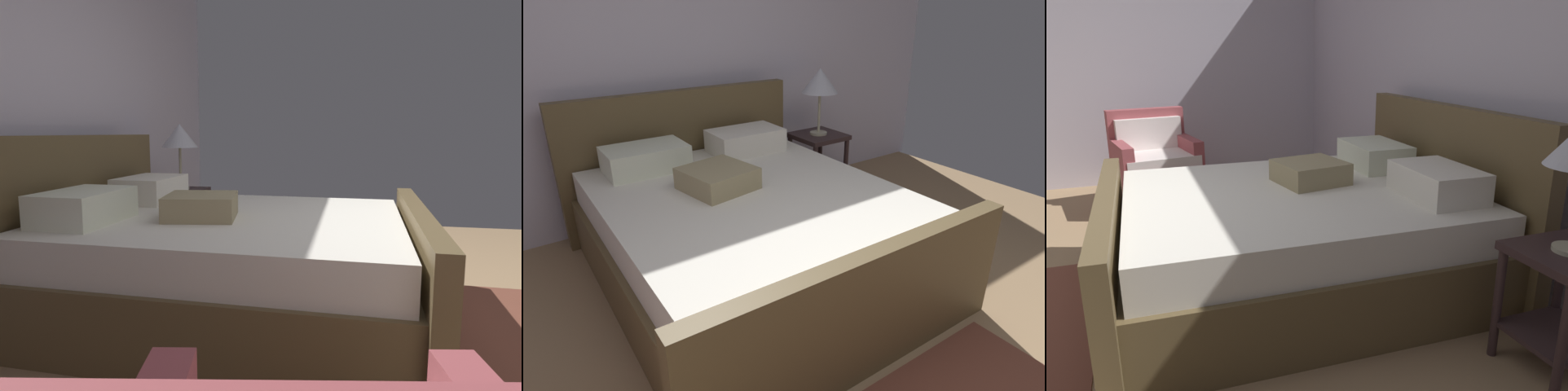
{
  "view_description": "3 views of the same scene",
  "coord_description": "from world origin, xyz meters",
  "views": [
    {
      "loc": [
        -2.63,
        0.63,
        1.12
      ],
      "look_at": [
        0.27,
        1.22,
        0.7
      ],
      "focal_mm": 30.92,
      "sensor_mm": 36.0,
      "label": 1
    },
    {
      "loc": [
        -1.34,
        -0.89,
        1.7
      ],
      "look_at": [
        0.13,
        1.16,
        0.62
      ],
      "focal_mm": 30.32,
      "sensor_mm": 36.0,
      "label": 2
    },
    {
      "loc": [
        2.73,
        0.4,
        1.45
      ],
      "look_at": [
        0.26,
        1.32,
        0.66
      ],
      "focal_mm": 33.76,
      "sensor_mm": 36.0,
      "label": 3
    }
  ],
  "objects": [
    {
      "name": "wall_side_left",
      "position": [
        -3.04,
        0.0,
        1.44
      ],
      "size": [
        0.12,
        5.35,
        2.89
      ],
      "primitive_type": "cube",
      "color": "silver",
      "rests_on": "ground"
    },
    {
      "name": "ground_plane",
      "position": [
        0.0,
        0.0,
        -0.01
      ],
      "size": [
        5.96,
        5.23,
        0.02
      ],
      "primitive_type": "cube",
      "color": "#9B7B57"
    },
    {
      "name": "nightstand_right",
      "position": [
        1.27,
        2.18,
        0.4
      ],
      "size": [
        0.44,
        0.44,
        0.6
      ],
      "color": "#342425",
      "rests_on": "ground"
    },
    {
      "name": "armchair",
      "position": [
        -2.05,
        0.64,
        0.35
      ],
      "size": [
        0.85,
        0.84,
        0.9
      ],
      "color": "#9C464B",
      "rests_on": "ground"
    },
    {
      "name": "bed",
      "position": [
        -0.01,
        1.39,
        0.34
      ],
      "size": [
        1.98,
        2.3,
        1.1
      ],
      "color": "brown",
      "rests_on": "ground"
    },
    {
      "name": "wall_back",
      "position": [
        0.0,
        2.67,
        1.44
      ],
      "size": [
        6.08,
        0.12,
        2.89
      ],
      "primitive_type": "cube",
      "color": "silver",
      "rests_on": "ground"
    }
  ]
}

